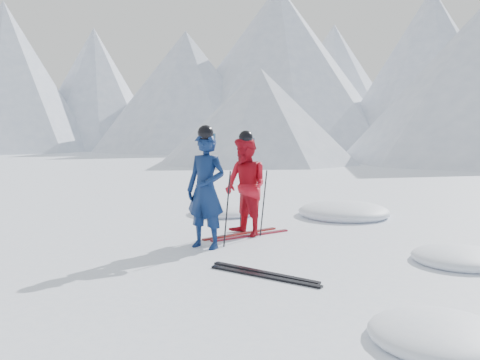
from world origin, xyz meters
The scene contains 12 objects.
ground centered at (0.00, 0.00, 0.00)m, with size 160.00×160.00×0.00m, color white.
skier_blue centered at (-2.03, -0.16, 0.97)m, with size 0.71×0.46×1.94m, color #0C1F49.
skier_red centered at (-2.10, 1.03, 0.92)m, with size 0.90×0.70×1.84m, color red.
pole_blue_left centered at (-2.33, -0.01, 0.65)m, with size 0.02×0.02×1.29m, color black.
pole_blue_right centered at (-1.78, 0.09, 0.65)m, with size 0.02×0.02×1.29m, color black.
pole_red_left centered at (-2.40, 1.28, 0.61)m, with size 0.02×0.02×1.23m, color black.
pole_red_right centered at (-1.80, 1.18, 0.61)m, with size 0.02×0.02×1.23m, color black.
ski_worn_left centered at (-2.22, 1.03, 0.01)m, with size 0.09×1.70×0.03m, color black.
ski_worn_right centered at (-1.98, 1.03, 0.01)m, with size 0.09×1.70×0.03m, color black.
ski_loose_a centered at (-0.38, -0.81, 0.01)m, with size 0.09×1.70×0.03m, color black.
ski_loose_b centered at (-0.28, -0.96, 0.01)m, with size 0.09×1.70×0.03m, color black.
snow_lumps centered at (-1.14, 2.57, 0.00)m, with size 7.63×7.39×0.45m.
Camera 1 is at (3.56, -6.39, 1.99)m, focal length 38.00 mm.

